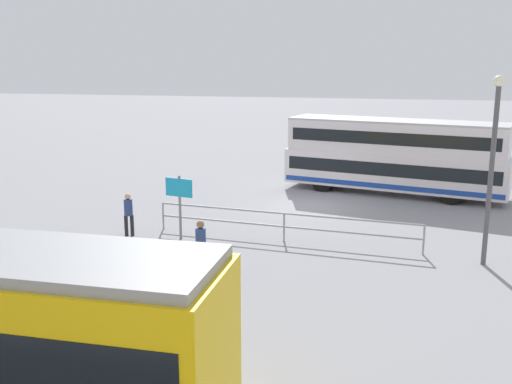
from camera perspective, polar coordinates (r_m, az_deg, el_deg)
The scene contains 7 objects.
ground_plane at distance 27.14m, azimuth 5.06°, elevation -1.31°, with size 160.00×160.00×0.00m, color gray.
double_decker_bus at distance 29.94m, azimuth 13.32°, elevation 3.41°, with size 11.11×4.91×3.69m.
pedestrian_near_railing at distance 22.67m, azimuth -12.30°, elevation -1.89°, with size 0.44×0.44×1.65m.
pedestrian_crossing at distance 18.04m, azimuth -5.39°, elevation -5.09°, with size 0.43×0.43×1.80m.
pedestrian_railing at distance 21.61m, azimuth 2.75°, elevation -2.86°, with size 9.98×0.96×1.08m.
info_sign at distance 21.85m, azimuth -7.47°, elevation -0.31°, with size 1.12×0.29×2.40m.
street_lamp at distance 19.90m, azimuth 22.03°, elevation 3.31°, with size 0.36×0.36×6.10m.
Camera 1 is at (-3.84, 26.06, 6.52)m, focal length 41.13 mm.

